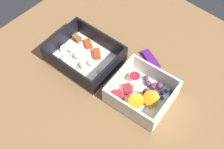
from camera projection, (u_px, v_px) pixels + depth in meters
The scene contains 4 objects.
table_surface at pixel (116, 81), 82.70cm from camera, with size 80.00×80.00×2.00cm, color brown.
pasta_container at pixel (84, 57), 83.81cm from camera, with size 19.95×16.22×6.31cm.
fruit_bowl at pixel (142, 93), 76.86cm from camera, with size 16.55×15.57×6.01cm.
candy_bar at pixel (151, 60), 84.92cm from camera, with size 7.00×2.40×1.20cm, color #51197A.
Camera 1 is at (29.42, -34.59, 70.15)cm, focal length 47.03 mm.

